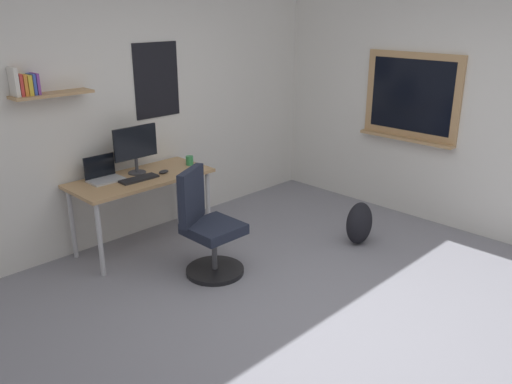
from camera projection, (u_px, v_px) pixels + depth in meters
name	position (u px, v px, depth m)	size (l,w,h in m)	color
ground_plane	(321.00, 320.00, 3.99)	(5.20, 5.20, 0.00)	gray
wall_back	(130.00, 108.00, 5.18)	(5.00, 0.30, 2.60)	silver
wall_right	(478.00, 108.00, 5.20)	(0.22, 5.00, 2.60)	silver
desk	(141.00, 184.00, 5.01)	(1.34, 0.62, 0.72)	tan
office_chair	(207.00, 230.00, 4.58)	(0.55, 0.56, 0.95)	black
laptop	(103.00, 174.00, 4.86)	(0.31, 0.21, 0.23)	#ADAFB5
monitor_primary	(136.00, 146.00, 4.98)	(0.46, 0.17, 0.46)	#38383D
keyboard	(139.00, 179.00, 4.89)	(0.37, 0.13, 0.02)	black
computer_mouse	(164.00, 172.00, 5.07)	(0.10, 0.06, 0.03)	#262628
coffee_mug	(190.00, 160.00, 5.33)	(0.08, 0.08, 0.09)	#338C4C
backpack	(359.00, 223.00, 5.21)	(0.32, 0.22, 0.43)	black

